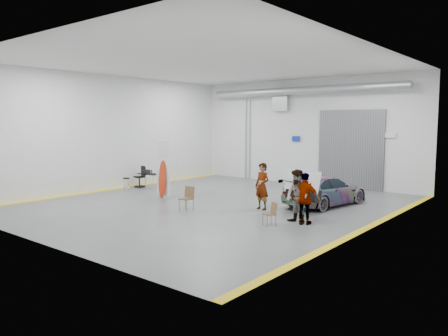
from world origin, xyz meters
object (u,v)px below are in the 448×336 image
Objects in this scene: surfboard_display at (163,173)px; shop_stool at (126,185)px; person_b at (298,197)px; folding_chair_near at (186,204)px; person_c at (305,199)px; work_table at (148,173)px; person_a at (262,186)px; folding_chair_far at (269,219)px; office_chair at (140,178)px; sedan_car at (325,190)px.

surfboard_display is 3.02m from shop_stool.
folding_chair_near is at bearing -151.39° from person_b.
surfboard_display is (-7.76, 0.53, 0.27)m from person_c.
folding_chair_near is 6.81m from work_table.
person_a reaches higher than folding_chair_far.
office_chair is at bearing -175.13° from work_table.
shop_stool is 1.67m from work_table.
folding_chair_far is at bearing -41.01° from person_a.
folding_chair_near is (-4.56, -0.85, -0.65)m from person_b.
folding_chair_near is at bearing -29.39° from surfboard_display.
folding_chair_near is (-2.18, -2.17, -0.65)m from person_a.
person_b is 1.70× the size of office_chair.
folding_chair_far is (3.97, -0.02, -0.05)m from folding_chair_near.
surfboard_display is 2.99× the size of folding_chair_near.
person_b is 0.66× the size of surfboard_display.
sedan_car is 10.06m from shop_stool.
person_b reaches higher than shop_stool.
person_a is 2.72m from person_b.
person_c is at bearing 39.18° from person_b.
work_table is (-9.94, 3.26, 0.53)m from folding_chair_far.
person_c is 2.26× the size of folding_chair_far.
person_b is 1.51× the size of work_table.
person_a and person_b have the same top height.
person_a is at bearing 3.83° from shop_stool.
sedan_car is 2.42× the size of person_c.
person_b reaches higher than sedan_car.
person_b is 1.26m from folding_chair_far.
sedan_car is at bearing 46.79° from folding_chair_near.
work_table is (-10.53, 2.39, -0.18)m from person_b.
office_chair is at bearing 115.26° from shop_stool.
person_c reaches higher than office_chair.
folding_chair_near is 0.77× the size of work_table.
surfboard_display is at bearing -10.07° from person_c.
person_c is at bearing 115.29° from sedan_car.
person_c reaches higher than sedan_car.
sedan_car is 4.51× the size of folding_chair_near.
person_a is 2.69× the size of shop_stool.
folding_chair_far is (1.79, -2.19, -0.71)m from person_a.
surfboard_display is at bearing -30.25° from work_table.
person_a is 1.70× the size of office_chair.
folding_chair_far is 11.03m from office_chair.
shop_stool is at bearing -9.86° from person_c.
sedan_car is at bearing 22.68° from surfboard_display.
person_c reaches higher than work_table.
person_a is at bearing 169.06° from person_b.
sedan_car reaches higher than folding_chair_near.
folding_chair_near is 1.21× the size of folding_chair_far.
work_table is at bearing 94.44° from shop_stool.
office_chair reaches higher than folding_chair_far.
surfboard_display is at bearing 148.94° from folding_chair_near.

